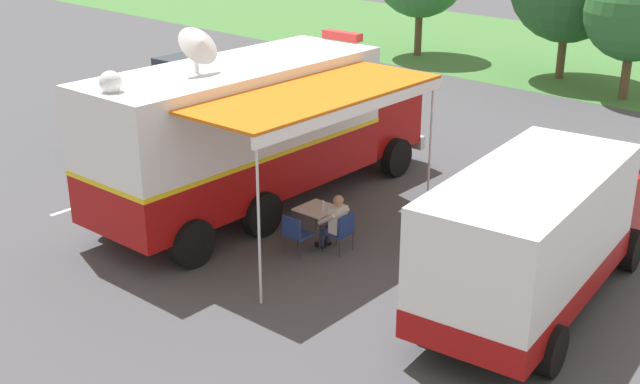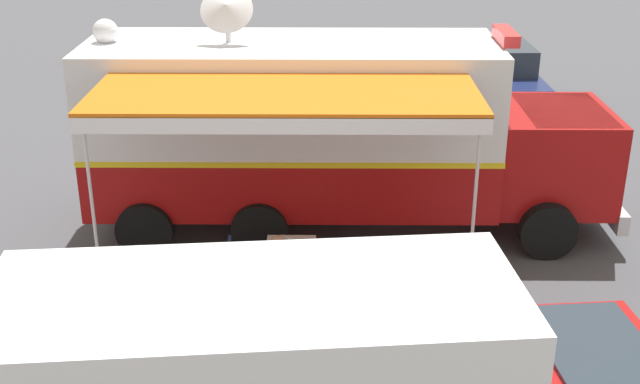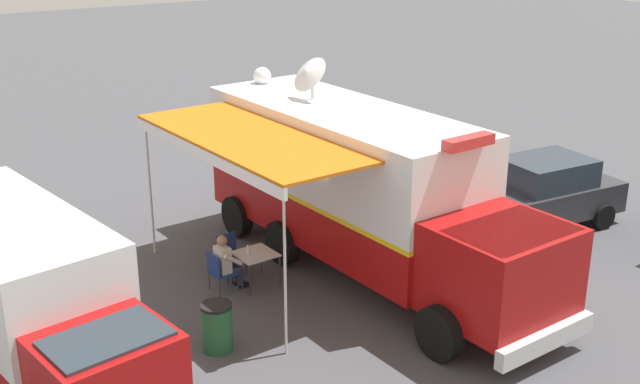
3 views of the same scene
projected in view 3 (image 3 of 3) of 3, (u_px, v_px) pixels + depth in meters
ground_plane at (341, 257)px, 18.23m from camera, size 100.00×100.00×0.00m
lot_stripe at (427, 219)px, 20.45m from camera, size 0.43×4.80×0.01m
command_truck at (362, 186)px, 16.99m from camera, size 5.34×9.63×4.53m
folding_table at (255, 256)px, 16.67m from camera, size 0.85×0.85×0.73m
water_bottle at (248, 250)px, 16.54m from camera, size 0.07×0.07×0.22m
folding_chair_at_table at (219, 270)px, 16.41m from camera, size 0.51×0.51×0.87m
folding_chair_beside_table at (229, 251)px, 17.30m from camera, size 0.51×0.51×0.87m
seated_responder at (227, 261)px, 16.46m from camera, size 0.68×0.58×1.25m
trash_bin at (217, 327)px, 14.29m from camera, size 0.57×0.57×0.91m
support_truck at (26, 295)px, 13.45m from camera, size 3.15×7.04×2.70m
car_far_corner at (541, 193)px, 19.70m from camera, size 4.32×2.24×1.76m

